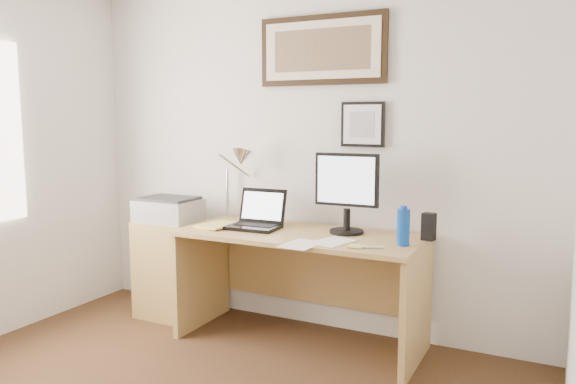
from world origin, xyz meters
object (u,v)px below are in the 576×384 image
Objects in this scene: side_cabinet at (174,268)px; printer at (169,209)px; book at (208,224)px; laptop at (257,219)px; water_bottle at (403,227)px; desk at (305,265)px; lcd_monitor at (347,189)px.

printer is (-0.02, -0.02, 0.45)m from side_cabinet.
book is 0.80× the size of laptop.
side_cabinet is at bearing 33.85° from printer.
book is at bearing -12.10° from printer.
water_bottle is 0.78× the size of book.
side_cabinet is at bearing 177.46° from laptop.
lcd_monitor is (0.28, 0.03, 0.53)m from desk.
water_bottle is 0.14× the size of desk.
laptop reaches higher than book.
book is at bearing 179.69° from water_bottle.
water_bottle is at bearing -11.87° from desk.
water_bottle is at bearing -3.62° from side_cabinet.
laptop reaches higher than water_bottle.
water_bottle is 0.49m from lcd_monitor.
laptop is (-0.33, -0.07, 0.29)m from desk.
laptop is (0.74, -0.03, 0.44)m from side_cabinet.
lcd_monitor is at bearing 9.98° from book.
printer is (-1.80, 0.10, -0.04)m from water_bottle.
book is 0.74m from desk.
desk is 1.14m from printer.
desk is at bearing 11.58° from laptop.
printer is at bearing -146.15° from side_cabinet.
side_cabinet is 1.40× the size of lcd_monitor.
side_cabinet is 0.86m from laptop.
printer is (-0.41, 0.09, 0.06)m from book.
printer is (-1.37, -0.08, -0.22)m from lcd_monitor.
water_bottle is at bearing -0.31° from book.
water_bottle is 1.39m from book.
laptop is at bearing 11.58° from book.
desk is 4.58× the size of laptop.
printer reaches higher than book.
desk is at bearing 11.58° from book.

